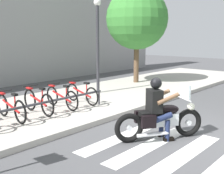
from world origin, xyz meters
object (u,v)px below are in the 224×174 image
rider (158,104)px  bicycle_4 (62,97)px  motorcycle (160,120)px  tree_near_rack (137,19)px  bicycle_2 (11,107)px  street_lamp (98,37)px  bicycle_3 (38,101)px  bike_rack (37,105)px  bicycle_5 (82,93)px

rider → bicycle_4: (0.03, 3.49, -0.35)m
motorcycle → tree_near_rack: bearing=40.8°
rider → bicycle_2: bearing=115.6°
tree_near_rack → street_lamp: bearing=-172.6°
bicycle_2 → bicycle_3: 0.85m
rider → street_lamp: 5.25m
street_lamp → tree_near_rack: 3.20m
street_lamp → tree_near_rack: bearing=7.4°
rider → tree_near_rack: 7.70m
bike_rack → bicycle_4: bearing=23.5°
bike_rack → street_lamp: 4.41m
bicycle_4 → rider: bearing=-90.4°
street_lamp → bicycle_5: bearing=-152.8°
bicycle_2 → bicycle_4: size_ratio=0.99×
motorcycle → bicycle_2: 3.93m
motorcycle → tree_near_rack: 7.81m
bicycle_3 → bicycle_5: size_ratio=0.99×
rider → bicycle_5: bearing=75.9°
rider → bicycle_2: 3.88m
bicycle_2 → tree_near_rack: size_ratio=0.36×
bicycle_2 → bicycle_3: size_ratio=1.02×
bicycle_3 → bike_rack: bearing=-127.5°
bicycle_2 → bicycle_5: bicycle_2 is taller
bicycle_2 → tree_near_rack: tree_near_rack is taller
bike_rack → tree_near_rack: (6.86, 1.81, 2.59)m
bicycle_2 → bicycle_4: bearing=0.0°
motorcycle → rider: rider is taller
bicycle_2 → bicycle_3: (0.85, -0.00, 0.01)m
motorcycle → bicycle_4: 3.53m
bike_rack → bicycle_3: bearing=52.5°
motorcycle → street_lamp: street_lamp is taller
rider → bicycle_2: size_ratio=0.89×
bicycle_2 → rider: bearing=-64.4°
bicycle_5 → street_lamp: street_lamp is taller
bicycle_3 → bicycle_5: 1.70m
bicycle_2 → street_lamp: street_lamp is taller
bicycle_3 → street_lamp: (3.37, 0.86, 1.81)m
rider → tree_near_rack: (5.61, 4.75, 2.32)m
bicycle_5 → street_lamp: bearing=27.2°
bicycle_5 → bicycle_3: bearing=-180.0°
bicycle_4 → street_lamp: size_ratio=0.44×
bicycle_3 → bicycle_4: (0.85, 0.00, -0.02)m
bicycle_2 → bicycle_4: (1.70, 0.00, -0.00)m
bicycle_2 → tree_near_rack: 7.85m
bicycle_3 → street_lamp: bearing=14.3°
bicycle_3 → rider: bearing=-76.7°
bicycle_3 → bicycle_5: bicycle_3 is taller
bicycle_3 → bike_rack: size_ratio=0.33×
motorcycle → bike_rack: (-1.31, 2.98, 0.10)m
motorcycle → bike_rack: size_ratio=0.39×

